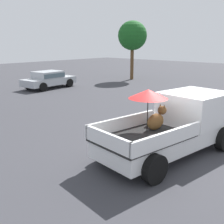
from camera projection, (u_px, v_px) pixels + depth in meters
ground_plane at (167, 154)px, 9.06m from camera, size 80.00×80.00×0.00m
pickup_truck_main at (177, 123)px, 9.13m from camera, size 5.26×2.83×2.18m
parked_sedan_near at (49, 79)px, 21.78m from camera, size 4.43×2.26×1.33m
tree_by_lot at (132, 36)px, 26.03m from camera, size 2.72×2.72×5.48m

